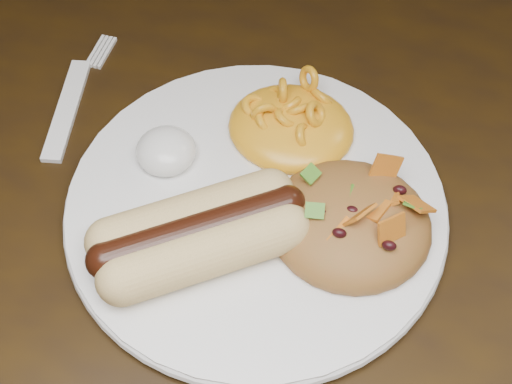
# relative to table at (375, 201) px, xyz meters

# --- Properties ---
(table) EXTENTS (1.60, 0.90, 0.75)m
(table) POSITION_rel_table_xyz_m (0.00, 0.00, 0.00)
(table) COLOR black
(table) RESTS_ON floor
(plate) EXTENTS (0.34, 0.34, 0.01)m
(plate) POSITION_rel_table_xyz_m (-0.08, -0.10, 0.10)
(plate) COLOR white
(plate) RESTS_ON table
(hotdog) EXTENTS (0.11, 0.12, 0.03)m
(hotdog) POSITION_rel_table_xyz_m (-0.10, -0.14, 0.12)
(hotdog) COLOR #EFC988
(hotdog) RESTS_ON plate
(mac_and_cheese) EXTENTS (0.10, 0.09, 0.03)m
(mac_and_cheese) POSITION_rel_table_xyz_m (-0.07, -0.03, 0.12)
(mac_and_cheese) COLOR gold
(mac_and_cheese) RESTS_ON plate
(sour_cream) EXTENTS (0.05, 0.05, 0.03)m
(sour_cream) POSITION_rel_table_xyz_m (-0.15, -0.08, 0.12)
(sour_cream) COLOR white
(sour_cream) RESTS_ON plate
(taco_salad) EXTENTS (0.11, 0.10, 0.05)m
(taco_salad) POSITION_rel_table_xyz_m (-0.01, -0.10, 0.12)
(taco_salad) COLOR #BF4325
(taco_salad) RESTS_ON plate
(fork) EXTENTS (0.05, 0.14, 0.00)m
(fork) POSITION_rel_table_xyz_m (-0.24, -0.05, 0.09)
(fork) COLOR white
(fork) RESTS_ON table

